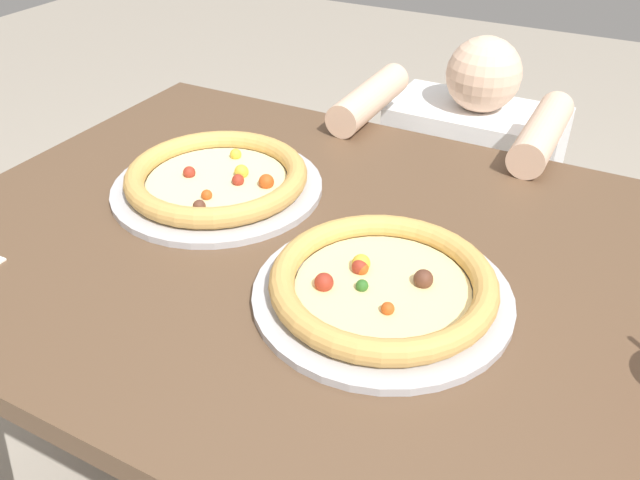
% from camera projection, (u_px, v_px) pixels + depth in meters
% --- Properties ---
extents(dining_table, '(1.34, 0.90, 0.75)m').
position_uv_depth(dining_table, '(347.00, 304.00, 1.04)').
color(dining_table, brown).
rests_on(dining_table, ground).
extents(pizza_near, '(0.36, 0.36, 0.05)m').
position_uv_depth(pizza_near, '(382.00, 286.00, 0.87)').
color(pizza_near, '#B7B7BC').
rests_on(pizza_near, dining_table).
extents(pizza_far, '(0.37, 0.37, 0.05)m').
position_uv_depth(pizza_far, '(217.00, 179.00, 1.12)').
color(pizza_far, '#B7B7BC').
rests_on(pizza_far, dining_table).
extents(diner_seated, '(0.43, 0.53, 0.88)m').
position_uv_depth(diner_seated, '(461.00, 225.00, 1.70)').
color(diner_seated, '#333847').
rests_on(diner_seated, ground).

